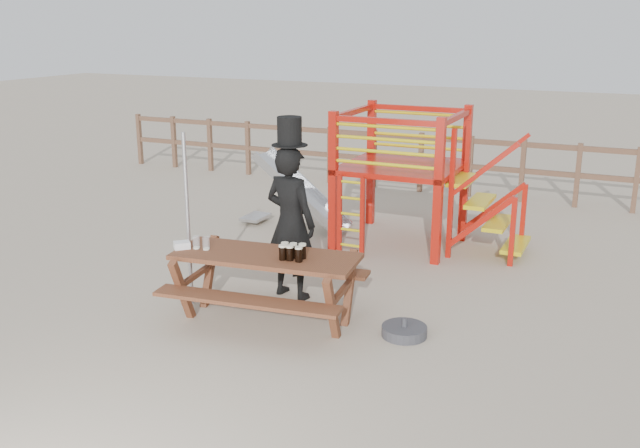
# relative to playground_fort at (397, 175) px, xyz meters

# --- Properties ---
(ground) EXTENTS (60.00, 60.00, 0.00)m
(ground) POSITION_rel_playground_fort_xyz_m (-0.12, -3.58, -1.07)
(ground) COLOR tan
(ground) RESTS_ON ground
(back_fence) EXTENTS (15.09, 0.09, 1.20)m
(back_fence) POSITION_rel_playground_fort_xyz_m (-0.12, 3.42, -0.34)
(back_fence) COLOR brown
(back_fence) RESTS_ON ground
(playground_fort) EXTENTS (4.71, 1.84, 2.10)m
(playground_fort) POSITION_rel_playground_fort_xyz_m (0.00, 0.00, 0.00)
(playground_fort) COLOR #AF160B
(playground_fort) RESTS_ON ground
(picnic_table) EXTENTS (2.25, 1.68, 0.82)m
(picnic_table) POSITION_rel_playground_fort_xyz_m (-0.35, -3.56, -0.56)
(picnic_table) COLOR brown
(picnic_table) RESTS_ON ground
(man_with_hat) EXTENTS (0.78, 0.59, 2.27)m
(man_with_hat) POSITION_rel_playground_fort_xyz_m (-0.45, -2.74, -0.06)
(man_with_hat) COLOR black
(man_with_hat) RESTS_ON ground
(metal_pole) EXTENTS (0.05, 0.05, 2.12)m
(metal_pole) POSITION_rel_playground_fort_xyz_m (-1.45, -3.48, -0.01)
(metal_pole) COLOR #B2B2B7
(metal_pole) RESTS_ON ground
(parasol_base) EXTENTS (0.50, 0.50, 0.21)m
(parasol_base) POSITION_rel_playground_fort_xyz_m (1.23, -3.29, -1.01)
(parasol_base) COLOR #37373C
(parasol_base) RESTS_ON ground
(paper_bag) EXTENTS (0.23, 0.23, 0.08)m
(paper_bag) POSITION_rel_playground_fort_xyz_m (-1.34, -3.77, -0.22)
(paper_bag) COLOR white
(paper_bag) RESTS_ON picnic_table
(stout_pints) EXTENTS (0.29, 0.22, 0.17)m
(stout_pints) POSITION_rel_playground_fort_xyz_m (-0.00, -3.59, -0.17)
(stout_pints) COLOR black
(stout_pints) RESTS_ON picnic_table
(empty_glasses) EXTENTS (0.21, 0.10, 0.15)m
(empty_glasses) POSITION_rel_playground_fort_xyz_m (-1.12, -3.70, -0.19)
(empty_glasses) COLOR silver
(empty_glasses) RESTS_ON picnic_table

